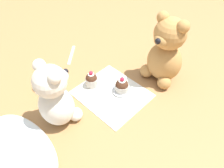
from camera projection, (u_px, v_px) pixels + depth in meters
ground_plane at (112, 94)px, 0.84m from camera, size 4.00×4.00×0.00m
knitted_placemat at (112, 94)px, 0.84m from camera, size 0.25×0.22×0.01m
tulle_cloth at (21, 147)px, 0.67m from camera, size 0.31×0.16×0.02m
teddy_bear_cream at (55, 97)px, 0.68m from camera, size 0.13×0.12×0.24m
teddy_bear_tan at (166, 52)px, 0.82m from camera, size 0.15×0.14×0.27m
cupcake_near_cream_bear at (92, 80)px, 0.85m from camera, size 0.05×0.05×0.07m
saucer_plate at (122, 90)px, 0.85m from camera, size 0.07×0.07×0.01m
cupcake_near_tan_bear at (122, 86)px, 0.83m from camera, size 0.05×0.05×0.06m
juice_glass at (43, 82)px, 0.84m from camera, size 0.05×0.05×0.06m
teaspoon at (71, 55)px, 1.01m from camera, size 0.10×0.11×0.01m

